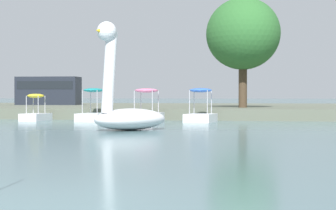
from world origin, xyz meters
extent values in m
plane|color=slate|center=(0.00, 0.00, 0.00)|extent=(502.99, 502.99, 0.00)
cube|color=#5B6051|center=(0.00, 35.97, 0.29)|extent=(149.59, 23.14, 0.58)
ellipsoid|color=white|center=(-2.72, 15.54, 0.39)|extent=(3.19, 3.48, 0.78)
cylinder|color=white|center=(-3.28, 14.76, 2.05)|extent=(0.70, 0.75, 2.87)
sphere|color=white|center=(-3.35, 14.67, 3.47)|extent=(0.96, 0.96, 0.68)
cone|color=yellow|center=(-3.51, 14.44, 3.47)|extent=(0.53, 0.53, 0.38)
cube|color=white|center=(-1.10, 22.72, 0.19)|extent=(1.41, 2.03, 0.39)
ellipsoid|color=blue|center=(-1.10, 22.72, 1.49)|extent=(1.17, 1.18, 0.20)
cylinder|color=#B7B7BF|center=(-1.47, 23.19, 0.94)|extent=(0.04, 0.04, 1.10)
cylinder|color=#B7B7BF|center=(-0.63, 23.10, 0.94)|extent=(0.04, 0.04, 1.10)
cylinder|color=#B7B7BF|center=(-1.57, 22.34, 0.94)|extent=(0.04, 0.04, 1.10)
cylinder|color=#B7B7BF|center=(-0.73, 22.24, 0.94)|extent=(0.04, 0.04, 1.10)
cube|color=white|center=(-3.62, 22.47, 0.22)|extent=(1.32, 2.35, 0.43)
ellipsoid|color=pink|center=(-3.62, 22.47, 1.48)|extent=(1.17, 1.40, 0.20)
cylinder|color=#B7B7BF|center=(-4.02, 23.03, 0.95)|extent=(0.04, 0.04, 1.04)
cylinder|color=#B7B7BF|center=(-3.16, 22.97, 0.95)|extent=(0.04, 0.04, 1.04)
cylinder|color=#B7B7BF|center=(-4.09, 21.97, 0.95)|extent=(0.04, 0.04, 1.04)
cylinder|color=#B7B7BF|center=(-3.23, 21.91, 0.95)|extent=(0.04, 0.04, 1.04)
cube|color=white|center=(-6.32, 22.88, 0.19)|extent=(1.24, 2.34, 0.39)
ellipsoid|color=teal|center=(-6.32, 22.88, 1.50)|extent=(0.99, 1.51, 0.20)
cylinder|color=#B7B7BF|center=(-6.67, 23.49, 0.94)|extent=(0.04, 0.04, 1.11)
cylinder|color=#B7B7BF|center=(-5.92, 23.46, 0.94)|extent=(0.04, 0.04, 1.11)
cylinder|color=#B7B7BF|center=(-6.71, 22.31, 0.94)|extent=(0.04, 0.04, 1.11)
cylinder|color=#B7B7BF|center=(-5.97, 22.28, 0.94)|extent=(0.04, 0.04, 1.11)
cube|color=white|center=(-9.27, 22.83, 0.18)|extent=(1.09, 1.85, 0.36)
ellipsoid|color=yellow|center=(-9.27, 22.83, 1.23)|extent=(0.86, 0.98, 0.20)
cylinder|color=#B7B7BF|center=(-9.55, 23.22, 0.79)|extent=(0.04, 0.04, 0.86)
cylinder|color=#B7B7BF|center=(-8.92, 23.17, 0.79)|extent=(0.04, 0.04, 0.86)
cylinder|color=#B7B7BF|center=(-9.61, 22.49, 0.79)|extent=(0.04, 0.04, 0.86)
cylinder|color=#B7B7BF|center=(-8.98, 22.44, 0.79)|extent=(0.04, 0.04, 0.86)
cylinder|color=#423323|center=(0.51, 28.29, 2.47)|extent=(0.46, 0.46, 3.78)
ellipsoid|color=#2D662D|center=(0.51, 28.29, 4.62)|extent=(5.58, 5.98, 3.93)
cube|color=#1E232D|center=(-13.66, 36.05, 1.57)|extent=(4.46, 1.99, 1.98)
cube|color=black|center=(-13.66, 36.05, 1.97)|extent=(4.11, 2.01, 0.56)
camera|label=1|loc=(2.69, -6.67, 1.24)|focal=67.99mm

